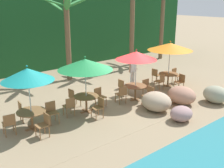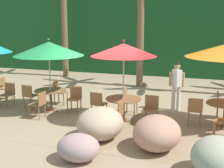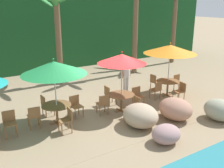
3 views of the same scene
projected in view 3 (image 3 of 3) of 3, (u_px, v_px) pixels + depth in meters
The scene contains 27 objects.
ground_plane at pixel (105, 113), 10.81m from camera, with size 120.00×120.00×0.00m, color #937F60.
terrace_deck at pixel (105, 113), 10.81m from camera, with size 18.00×5.20×0.01m.
foliage_backdrop at pixel (35, 24), 17.16m from camera, with size 28.00×2.40×6.00m.
rock_seawall at pixel (140, 134), 8.31m from camera, with size 15.02×3.56×0.85m.
chair_teal_seaward at pixel (10, 121), 8.90m from camera, with size 0.45×0.46×0.87m.
umbrella_green at pixel (54, 68), 9.29m from camera, with size 2.35×2.35×2.51m.
dining_table_green at pixel (57, 108), 9.76m from camera, with size 1.10×1.10×0.74m.
chair_green_seaward at pixel (76, 105), 10.34m from camera, with size 0.45×0.46×0.87m.
chair_green_inland at pixel (46, 104), 10.40m from camera, with size 0.45×0.44×0.87m.
chair_green_left at pixel (34, 116), 9.35m from camera, with size 0.46×0.47×0.87m.
chair_green_right at pixel (67, 118), 9.13m from camera, with size 0.45×0.44×0.87m.
umbrella_red at pixel (122, 59), 10.38m from camera, with size 1.98×1.98×2.54m.
dining_table_red at pixel (121, 97), 10.86m from camera, with size 1.10×1.10×0.74m.
chair_red_seaward at pixel (137, 95), 11.35m from camera, with size 0.45×0.46×0.87m.
chair_red_inland at pixel (109, 94), 11.54m from camera, with size 0.44×0.43×0.87m.
chair_red_left at pixel (103, 103), 10.49m from camera, with size 0.48×0.48×0.87m.
chair_red_right at pixel (135, 106), 10.24m from camera, with size 0.44×0.44×0.87m.
umbrella_orange at pixel (170, 49), 12.19m from camera, with size 2.48×2.48×2.60m.
dining_table_orange at pixel (168, 83), 12.69m from camera, with size 1.10×1.10×0.74m.
chair_orange_seaward at pixel (178, 82), 13.26m from camera, with size 0.44×0.45×0.87m.
chair_orange_inland at pixel (155, 81), 13.36m from camera, with size 0.43×0.42×0.87m.
chair_orange_left at pixel (157, 89), 12.17m from camera, with size 0.45×0.46×0.87m.
chair_orange_right at pixel (180, 90), 12.03m from camera, with size 0.48×0.47×0.87m.
palm_tree_second at pixel (57, 21), 13.85m from camera, with size 3.30×2.94×4.97m.
palm_tree_third at pixel (136, 5), 15.69m from camera, with size 2.90×2.89×6.60m.
palm_tree_fourth at pixel (176, 0), 18.52m from camera, with size 3.60×3.47×6.67m.
waiter_in_white at pixel (126, 74), 12.85m from camera, with size 0.52×0.39×1.70m.
Camera 3 is at (-5.06, -8.56, 4.41)m, focal length 42.06 mm.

